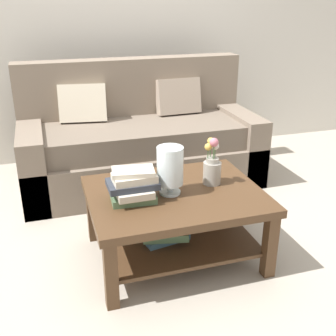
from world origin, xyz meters
name	(u,v)px	position (x,y,z in m)	size (l,w,h in m)	color
ground_plane	(164,222)	(0.00, 0.00, 0.00)	(10.00, 10.00, 0.00)	#ADA393
back_wall	(115,20)	(0.00, 1.65, 1.35)	(6.40, 0.12, 2.70)	beige
couch	(140,142)	(0.02, 0.83, 0.36)	(2.04, 0.90, 1.06)	#7A6B5B
coffee_table	(174,211)	(-0.06, -0.43, 0.33)	(1.06, 0.83, 0.46)	#4C331E
book_stack_main	(133,186)	(-0.33, -0.46, 0.55)	(0.29, 0.24, 0.19)	#51704C
glass_hurricane_vase	(170,167)	(-0.09, -0.43, 0.63)	(0.16, 0.16, 0.30)	silver
flower_pitcher	(212,167)	(0.21, -0.37, 0.58)	(0.11, 0.11, 0.31)	#9E998E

